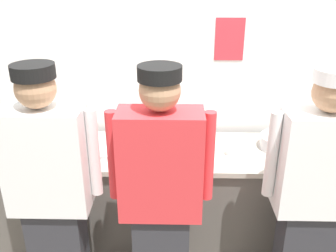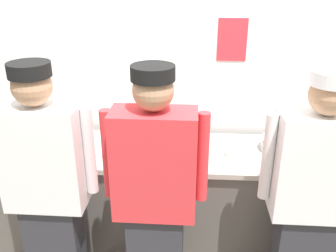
{
  "view_description": "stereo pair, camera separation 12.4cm",
  "coord_description": "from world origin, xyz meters",
  "px_view_note": "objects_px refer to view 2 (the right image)",
  "views": [
    {
      "loc": [
        -0.02,
        -2.2,
        2.2
      ],
      "look_at": [
        -0.08,
        0.4,
        1.07
      ],
      "focal_mm": 39.4,
      "sensor_mm": 36.0,
      "label": 1
    },
    {
      "loc": [
        0.11,
        -2.19,
        2.2
      ],
      "look_at": [
        -0.08,
        0.4,
        1.07
      ],
      "focal_mm": 39.4,
      "sensor_mm": 36.0,
      "label": 2
    }
  ],
  "objects_px": {
    "chef_far_right": "(310,199)",
    "sheet_tray": "(97,147)",
    "ramekin_orange_sauce": "(335,143)",
    "chef_center": "(155,197)",
    "chef_near_left": "(48,190)",
    "squeeze_bottle_primary": "(51,139)",
    "ramekin_yellow_sauce": "(232,153)",
    "plate_stack_front": "(165,140)",
    "mixing_bowl_steel": "(282,145)",
    "ramekin_red_sauce": "(10,153)"
  },
  "relations": [
    {
      "from": "mixing_bowl_steel",
      "to": "ramekin_yellow_sauce",
      "type": "distance_m",
      "value": 0.41
    },
    {
      "from": "squeeze_bottle_primary",
      "to": "ramekin_yellow_sauce",
      "type": "relative_size",
      "value": 2.01
    },
    {
      "from": "plate_stack_front",
      "to": "sheet_tray",
      "type": "relative_size",
      "value": 0.44
    },
    {
      "from": "ramekin_orange_sauce",
      "to": "mixing_bowl_steel",
      "type": "bearing_deg",
      "value": -164.35
    },
    {
      "from": "chef_near_left",
      "to": "sheet_tray",
      "type": "distance_m",
      "value": 0.68
    },
    {
      "from": "chef_far_right",
      "to": "ramekin_orange_sauce",
      "type": "height_order",
      "value": "chef_far_right"
    },
    {
      "from": "squeeze_bottle_primary",
      "to": "mixing_bowl_steel",
      "type": "bearing_deg",
      "value": 3.64
    },
    {
      "from": "mixing_bowl_steel",
      "to": "chef_far_right",
      "type": "bearing_deg",
      "value": -88.29
    },
    {
      "from": "mixing_bowl_steel",
      "to": "ramekin_red_sauce",
      "type": "xyz_separation_m",
      "value": [
        -2.07,
        -0.23,
        -0.03
      ]
    },
    {
      "from": "sheet_tray",
      "to": "squeeze_bottle_primary",
      "type": "distance_m",
      "value": 0.36
    },
    {
      "from": "plate_stack_front",
      "to": "ramekin_red_sauce",
      "type": "relative_size",
      "value": 2.75
    },
    {
      "from": "chef_near_left",
      "to": "ramekin_yellow_sauce",
      "type": "relative_size",
      "value": 17.46
    },
    {
      "from": "ramekin_orange_sauce",
      "to": "ramekin_yellow_sauce",
      "type": "xyz_separation_m",
      "value": [
        -0.84,
        -0.23,
        -0.0
      ]
    },
    {
      "from": "chef_near_left",
      "to": "chef_center",
      "type": "bearing_deg",
      "value": -3.19
    },
    {
      "from": "chef_near_left",
      "to": "ramekin_orange_sauce",
      "type": "relative_size",
      "value": 17.05
    },
    {
      "from": "mixing_bowl_steel",
      "to": "sheet_tray",
      "type": "distance_m",
      "value": 1.44
    },
    {
      "from": "plate_stack_front",
      "to": "ramekin_yellow_sauce",
      "type": "distance_m",
      "value": 0.55
    },
    {
      "from": "chef_far_right",
      "to": "squeeze_bottle_primary",
      "type": "height_order",
      "value": "chef_far_right"
    },
    {
      "from": "plate_stack_front",
      "to": "squeeze_bottle_primary",
      "type": "height_order",
      "value": "squeeze_bottle_primary"
    },
    {
      "from": "ramekin_orange_sauce",
      "to": "ramekin_yellow_sauce",
      "type": "height_order",
      "value": "ramekin_orange_sauce"
    },
    {
      "from": "chef_center",
      "to": "squeeze_bottle_primary",
      "type": "bearing_deg",
      "value": 143.35
    },
    {
      "from": "ramekin_orange_sauce",
      "to": "chef_center",
      "type": "bearing_deg",
      "value": -146.75
    },
    {
      "from": "chef_center",
      "to": "ramekin_orange_sauce",
      "type": "height_order",
      "value": "chef_center"
    },
    {
      "from": "ramekin_red_sauce",
      "to": "ramekin_yellow_sauce",
      "type": "height_order",
      "value": "same"
    },
    {
      "from": "chef_center",
      "to": "mixing_bowl_steel",
      "type": "xyz_separation_m",
      "value": [
        0.91,
        0.76,
        0.01
      ]
    },
    {
      "from": "squeeze_bottle_primary",
      "to": "ramekin_red_sauce",
      "type": "height_order",
      "value": "squeeze_bottle_primary"
    },
    {
      "from": "chef_near_left",
      "to": "ramekin_orange_sauce",
      "type": "height_order",
      "value": "chef_near_left"
    },
    {
      "from": "chef_center",
      "to": "chef_far_right",
      "type": "xyz_separation_m",
      "value": [
        0.93,
        0.07,
        -0.02
      ]
    },
    {
      "from": "mixing_bowl_steel",
      "to": "squeeze_bottle_primary",
      "type": "distance_m",
      "value": 1.79
    },
    {
      "from": "ramekin_yellow_sauce",
      "to": "chef_far_right",
      "type": "bearing_deg",
      "value": -54.41
    },
    {
      "from": "chef_near_left",
      "to": "squeeze_bottle_primary",
      "type": "bearing_deg",
      "value": 108.03
    },
    {
      "from": "ramekin_red_sauce",
      "to": "ramekin_yellow_sauce",
      "type": "bearing_deg",
      "value": 3.88
    },
    {
      "from": "ramekin_red_sauce",
      "to": "sheet_tray",
      "type": "bearing_deg",
      "value": 15.11
    },
    {
      "from": "chef_center",
      "to": "squeeze_bottle_primary",
      "type": "relative_size",
      "value": 8.72
    },
    {
      "from": "chef_center",
      "to": "sheet_tray",
      "type": "height_order",
      "value": "chef_center"
    },
    {
      "from": "mixing_bowl_steel",
      "to": "ramekin_orange_sauce",
      "type": "distance_m",
      "value": 0.46
    },
    {
      "from": "chef_far_right",
      "to": "sheet_tray",
      "type": "xyz_separation_m",
      "value": [
        -1.46,
        0.64,
        -0.02
      ]
    },
    {
      "from": "chef_near_left",
      "to": "sheet_tray",
      "type": "bearing_deg",
      "value": 77.84
    },
    {
      "from": "chef_near_left",
      "to": "sheet_tray",
      "type": "height_order",
      "value": "chef_near_left"
    },
    {
      "from": "chef_near_left",
      "to": "squeeze_bottle_primary",
      "type": "relative_size",
      "value": 8.7
    },
    {
      "from": "chef_near_left",
      "to": "ramekin_yellow_sauce",
      "type": "distance_m",
      "value": 1.34
    },
    {
      "from": "ramekin_red_sauce",
      "to": "ramekin_orange_sauce",
      "type": "xyz_separation_m",
      "value": [
        2.51,
        0.35,
        0.0
      ]
    },
    {
      "from": "chef_far_right",
      "to": "plate_stack_front",
      "type": "relative_size",
      "value": 7.54
    },
    {
      "from": "plate_stack_front",
      "to": "mixing_bowl_steel",
      "type": "height_order",
      "value": "mixing_bowl_steel"
    },
    {
      "from": "chef_far_right",
      "to": "ramekin_yellow_sauce",
      "type": "bearing_deg",
      "value": 125.59
    },
    {
      "from": "chef_center",
      "to": "chef_far_right",
      "type": "relative_size",
      "value": 1.02
    },
    {
      "from": "mixing_bowl_steel",
      "to": "ramekin_yellow_sauce",
      "type": "bearing_deg",
      "value": -164.24
    },
    {
      "from": "sheet_tray",
      "to": "squeeze_bottle_primary",
      "type": "relative_size",
      "value": 2.6
    },
    {
      "from": "chef_far_right",
      "to": "ramekin_orange_sauce",
      "type": "bearing_deg",
      "value": 62.96
    },
    {
      "from": "ramekin_yellow_sauce",
      "to": "mixing_bowl_steel",
      "type": "bearing_deg",
      "value": 15.76
    }
  ]
}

